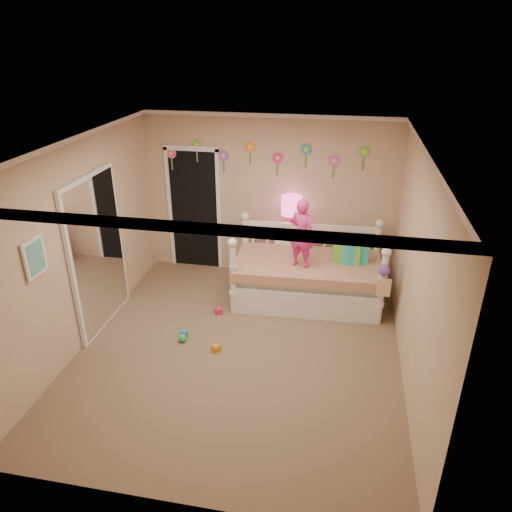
% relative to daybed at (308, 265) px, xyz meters
% --- Properties ---
extents(floor, '(4.00, 4.50, 0.01)m').
position_rel_daybed_xyz_m(floor, '(-0.72, -1.41, -0.59)').
color(floor, '#7F684C').
rests_on(floor, ground).
extents(ceiling, '(4.00, 4.50, 0.01)m').
position_rel_daybed_xyz_m(ceiling, '(-0.72, -1.41, 2.01)').
color(ceiling, white).
rests_on(ceiling, floor).
extents(back_wall, '(4.00, 0.01, 2.60)m').
position_rel_daybed_xyz_m(back_wall, '(-0.72, 0.84, 0.71)').
color(back_wall, tan).
rests_on(back_wall, floor).
extents(left_wall, '(0.01, 4.50, 2.60)m').
position_rel_daybed_xyz_m(left_wall, '(-2.72, -1.41, 0.71)').
color(left_wall, tan).
rests_on(left_wall, floor).
extents(right_wall, '(0.01, 4.50, 2.60)m').
position_rel_daybed_xyz_m(right_wall, '(1.28, -1.41, 0.71)').
color(right_wall, tan).
rests_on(right_wall, floor).
extents(crown_molding, '(4.00, 4.50, 0.06)m').
position_rel_daybed_xyz_m(crown_molding, '(-0.72, -1.41, 1.98)').
color(crown_molding, white).
rests_on(crown_molding, ceiling).
extents(daybed, '(2.20, 1.24, 1.17)m').
position_rel_daybed_xyz_m(daybed, '(0.00, 0.00, 0.00)').
color(daybed, white).
rests_on(daybed, floor).
extents(pillow_turquoise, '(0.38, 0.24, 0.36)m').
position_rel_daybed_xyz_m(pillow_turquoise, '(0.67, 0.03, 0.25)').
color(pillow_turquoise, '#27C4B1').
rests_on(pillow_turquoise, daybed).
extents(pillow_lime, '(0.41, 0.21, 0.37)m').
position_rel_daybed_xyz_m(pillow_lime, '(0.55, 0.05, 0.25)').
color(pillow_lime, '#68C43C').
rests_on(pillow_lime, daybed).
extents(child, '(0.42, 0.35, 0.99)m').
position_rel_daybed_xyz_m(child, '(-0.09, -0.18, 0.56)').
color(child, '#F43794').
rests_on(child, daybed).
extents(nightstand, '(0.46, 0.37, 0.71)m').
position_rel_daybed_xyz_m(nightstand, '(-0.34, 0.66, -0.23)').
color(nightstand, white).
rests_on(nightstand, floor).
extents(table_lamp, '(0.32, 0.32, 0.69)m').
position_rel_daybed_xyz_m(table_lamp, '(-0.34, 0.66, 0.58)').
color(table_lamp, '#E11E8A').
rests_on(table_lamp, nightstand).
extents(closet_doorway, '(0.90, 0.04, 2.07)m').
position_rel_daybed_xyz_m(closet_doorway, '(-1.97, 0.82, 0.45)').
color(closet_doorway, black).
rests_on(closet_doorway, back_wall).
extents(flower_decals, '(3.40, 0.02, 0.50)m').
position_rel_daybed_xyz_m(flower_decals, '(-0.81, 0.83, 1.35)').
color(flower_decals, '#B2668C').
rests_on(flower_decals, back_wall).
extents(mirror_closet, '(0.07, 1.30, 2.10)m').
position_rel_daybed_xyz_m(mirror_closet, '(-2.68, -1.11, 0.46)').
color(mirror_closet, white).
rests_on(mirror_closet, left_wall).
extents(wall_picture, '(0.05, 0.34, 0.42)m').
position_rel_daybed_xyz_m(wall_picture, '(-2.69, -2.31, 0.96)').
color(wall_picture, white).
rests_on(wall_picture, left_wall).
extents(hanging_bag, '(0.20, 0.16, 0.36)m').
position_rel_daybed_xyz_m(hanging_bag, '(1.03, -0.56, 0.13)').
color(hanging_bag, beige).
rests_on(hanging_bag, daybed).
extents(toy_scatter, '(1.23, 1.51, 0.11)m').
position_rel_daybed_xyz_m(toy_scatter, '(-1.32, -1.16, -0.53)').
color(toy_scatter, '#996666').
rests_on(toy_scatter, floor).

